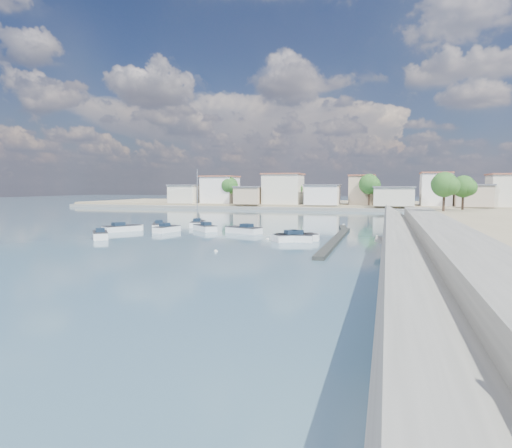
{
  "coord_description": "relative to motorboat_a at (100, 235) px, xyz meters",
  "views": [
    {
      "loc": [
        12.31,
        -37.96,
        6.12
      ],
      "look_at": [
        -3.46,
        13.66,
        1.4
      ],
      "focal_mm": 30.0,
      "sensor_mm": 36.0,
      "label": 1
    }
  ],
  "objects": [
    {
      "name": "motorboat_a",
      "position": [
        0.0,
        0.0,
        0.0
      ],
      "size": [
        3.79,
        4.13,
        1.48
      ],
      "color": "white",
      "rests_on": "ground"
    },
    {
      "name": "breakwater",
      "position": [
        27.02,
        7.89,
        -0.21
      ],
      "size": [
        2.0,
        31.02,
        0.35
      ],
      "color": "black",
      "rests_on": "ground"
    },
    {
      "name": "motorboat_f",
      "position": [
        8.22,
        11.74,
        -0.0
      ],
      "size": [
        4.48,
        4.34,
        1.48
      ],
      "color": "white",
      "rests_on": "ground"
    },
    {
      "name": "mooring_buoys",
      "position": [
        25.98,
        10.91,
        -0.33
      ],
      "size": [
        16.27,
        36.81,
        0.36
      ],
      "color": "white",
      "rests_on": "ground"
    },
    {
      "name": "seawall_walkway",
      "position": [
        38.62,
        8.2,
        0.52
      ],
      "size": [
        5.0,
        90.0,
        1.8
      ],
      "primitive_type": "cube",
      "color": "slate",
      "rests_on": "ground"
    },
    {
      "name": "motorboat_c",
      "position": [
        14.25,
        10.49,
        0.0
      ],
      "size": [
        5.5,
        3.58,
        1.48
      ],
      "color": "white",
      "rests_on": "ground"
    },
    {
      "name": "sailboat",
      "position": [
        4.59,
        17.59,
        0.04
      ],
      "size": [
        3.21,
        5.84,
        9.0
      ],
      "color": "white",
      "rests_on": "ground"
    },
    {
      "name": "far_town",
      "position": [
        30.83,
        72.12,
        4.56
      ],
      "size": [
        113.01,
        12.8,
        8.35
      ],
      "color": "beige",
      "rests_on": "far_shore_land"
    },
    {
      "name": "shore_trees",
      "position": [
        28.46,
        63.31,
        5.84
      ],
      "size": [
        74.56,
        38.32,
        7.92
      ],
      "color": "#38281E",
      "rests_on": "ground"
    },
    {
      "name": "motorboat_g",
      "position": [
        1.22,
        11.59,
        0.0
      ],
      "size": [
        3.67,
        4.96,
        1.48
      ],
      "color": "white",
      "rests_on": "ground"
    },
    {
      "name": "motorboat_d",
      "position": [
        22.39,
        3.91,
        -0.0
      ],
      "size": [
        4.78,
        2.14,
        1.48
      ],
      "color": "white",
      "rests_on": "ground"
    },
    {
      "name": "ground",
      "position": [
        20.12,
        35.2,
        -0.38
      ],
      "size": [
        400.0,
        400.0,
        0.0
      ],
      "primitive_type": "plane",
      "color": "#345268",
      "rests_on": "ground"
    },
    {
      "name": "motorboat_b",
      "position": [
        4.22,
        8.74,
        -0.0
      ],
      "size": [
        2.41,
        4.56,
        1.48
      ],
      "color": "white",
      "rests_on": "ground"
    },
    {
      "name": "far_shore_quay",
      "position": [
        20.12,
        66.2,
        0.02
      ],
      "size": [
        160.0,
        2.5,
        0.8
      ],
      "primitive_type": "cube",
      "color": "slate",
      "rests_on": "ground"
    },
    {
      "name": "far_shore_land",
      "position": [
        20.12,
        87.2,
        0.32
      ],
      "size": [
        160.0,
        40.0,
        1.4
      ],
      "primitive_type": "cube",
      "color": "gray",
      "rests_on": "ground"
    },
    {
      "name": "motorboat_h",
      "position": [
        22.95,
        4.36,
        -0.0
      ],
      "size": [
        5.04,
        4.36,
        1.48
      ],
      "color": "white",
      "rests_on": "ground"
    },
    {
      "name": "motorboat_e",
      "position": [
        -2.03,
        7.84,
        -0.0
      ],
      "size": [
        4.37,
        5.35,
        1.48
      ],
      "color": "white",
      "rests_on": "ground"
    }
  ]
}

